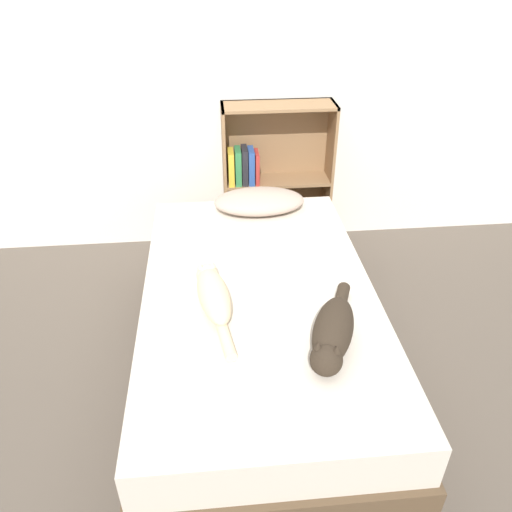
{
  "coord_description": "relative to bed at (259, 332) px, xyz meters",
  "views": [
    {
      "loc": [
        -0.21,
        -2.02,
        2.11
      ],
      "look_at": [
        0.0,
        0.15,
        0.67
      ],
      "focal_mm": 35.0,
      "sensor_mm": 36.0,
      "label": 1
    }
  ],
  "objects": [
    {
      "name": "bed",
      "position": [
        0.0,
        0.0,
        0.0
      ],
      "size": [
        1.21,
        2.06,
        0.57
      ],
      "color": "brown",
      "rests_on": "ground_plane"
    },
    {
      "name": "bookshelf",
      "position": [
        0.23,
        1.37,
        0.3
      ],
      "size": [
        0.79,
        0.26,
        1.11
      ],
      "color": "#8E6B47",
      "rests_on": "ground_plane"
    },
    {
      "name": "cat_dark",
      "position": [
        0.28,
        -0.44,
        0.37
      ],
      "size": [
        0.33,
        0.61,
        0.16
      ],
      "rotation": [
        0.0,
        0.0,
        4.34
      ],
      "color": "#33281E",
      "rests_on": "bed"
    },
    {
      "name": "wall_back",
      "position": [
        0.0,
        1.5,
        0.97
      ],
      "size": [
        8.0,
        0.06,
        2.5
      ],
      "color": "white",
      "rests_on": "ground_plane"
    },
    {
      "name": "pillow",
      "position": [
        0.09,
        0.84,
        0.36
      ],
      "size": [
        0.58,
        0.33,
        0.14
      ],
      "color": "#B29E8E",
      "rests_on": "bed"
    },
    {
      "name": "cat_light",
      "position": [
        -0.23,
        -0.1,
        0.35
      ],
      "size": [
        0.22,
        0.63,
        0.14
      ],
      "rotation": [
        0.0,
        0.0,
        1.74
      ],
      "color": "beige",
      "rests_on": "bed"
    },
    {
      "name": "ground_plane",
      "position": [
        0.0,
        0.0,
        -0.28
      ],
      "size": [
        8.0,
        8.0,
        0.0
      ],
      "primitive_type": "plane",
      "color": "brown"
    }
  ]
}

